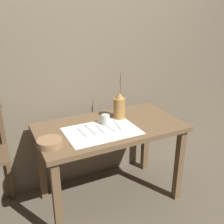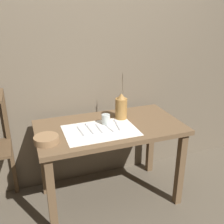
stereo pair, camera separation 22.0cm
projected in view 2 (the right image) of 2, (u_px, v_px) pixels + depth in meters
ground_plane at (110, 197)px, 2.52m from camera, size 12.00×12.00×0.00m
stone_wall_back at (94, 64)px, 2.47m from camera, size 7.00×0.06×2.40m
wooden_table at (110, 137)px, 2.28m from camera, size 1.24×0.68×0.76m
linen_cloth at (101, 130)px, 2.14m from camera, size 0.59×0.40×0.00m
pitcher_with_flowers at (121, 107)px, 2.34m from camera, size 0.11×0.11×0.42m
wooden_bowl at (46, 140)px, 1.94m from camera, size 0.18×0.18×0.05m
glass_tumbler_near at (106, 119)px, 2.25m from camera, size 0.07×0.07×0.09m
knife_center at (80, 131)px, 2.12m from camera, size 0.02×0.19×0.00m
spoon_outer at (88, 126)px, 2.20m from camera, size 0.03×0.20×0.02m
fork_outer at (99, 128)px, 2.17m from camera, size 0.01×0.19×0.00m
fork_inner at (108, 127)px, 2.19m from camera, size 0.04×0.19×0.00m
spoon_inner at (116, 123)px, 2.27m from camera, size 0.04×0.20×0.02m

